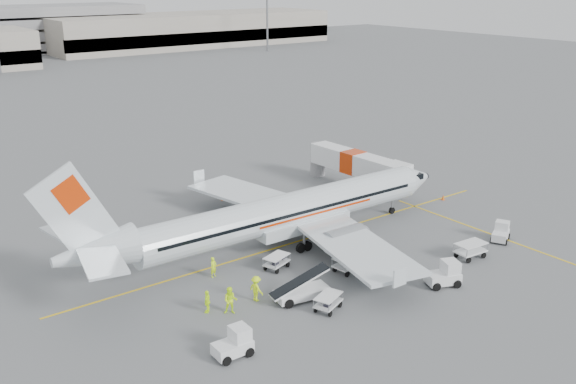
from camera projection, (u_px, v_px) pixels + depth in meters
name	position (u px, v px, depth m)	size (l,w,h in m)	color
ground	(302.00, 240.00, 54.71)	(360.00, 360.00, 0.00)	#56595B
stripe_lead	(302.00, 240.00, 54.70)	(44.00, 0.20, 0.01)	yellow
stripe_cross	(482.00, 231.00, 56.65)	(0.20, 20.00, 0.01)	yellow
terminal_east	(192.00, 30.00, 202.60)	(90.00, 26.00, 10.00)	gray
parking_garage	(31.00, 27.00, 187.62)	(62.00, 24.00, 14.00)	slate
mast_east	(267.00, 13.00, 185.98)	(3.20, 1.20, 22.00)	slate
aircraft	(289.00, 188.00, 52.48)	(35.83, 28.08, 9.88)	silver
jet_bridge	(353.00, 170.00, 67.77)	(2.78, 14.83, 3.89)	white
belt_loader	(302.00, 281.00, 44.33)	(5.13, 1.92, 2.78)	white
tug_fore	(501.00, 232.00, 54.29)	(2.09, 1.20, 1.61)	white
tug_mid	(443.00, 274.00, 46.48)	(2.41, 1.38, 1.86)	white
tug_aft	(232.00, 343.00, 37.82)	(2.30, 1.32, 1.77)	white
cart_loaded_a	(277.00, 262.00, 49.24)	(2.08, 1.23, 1.09)	white
cart_loaded_b	(328.00, 302.00, 43.17)	(2.11, 1.25, 1.10)	white
cart_empty_a	(348.00, 264.00, 48.80)	(2.36, 1.39, 1.23)	white
cart_empty_b	(470.00, 250.00, 51.10)	(2.48, 1.47, 1.30)	white
cone_nose	(443.00, 197.00, 64.40)	(0.35, 0.35, 0.57)	#E15712
cone_port	(223.00, 198.00, 64.26)	(0.33, 0.33, 0.54)	#E15712
cone_stbd	(441.00, 282.00, 46.62)	(0.33, 0.33, 0.54)	#E15712
crew_a	(213.00, 267.00, 47.83)	(0.58, 0.38, 1.59)	#C4ED13
crew_b	(230.00, 301.00, 42.58)	(0.93, 0.73, 1.91)	#C4ED13
crew_c	(256.00, 289.00, 44.29)	(1.19, 0.68, 1.84)	#C4ED13
crew_d	(207.00, 301.00, 42.78)	(0.94, 0.39, 1.61)	#C4ED13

